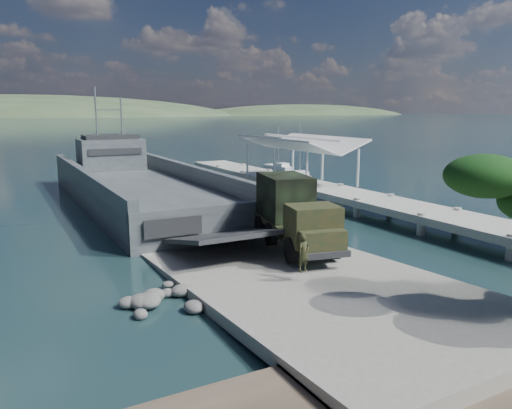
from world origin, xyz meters
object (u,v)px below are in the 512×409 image
(pier, at_px, (306,179))
(soldier, at_px, (304,262))
(military_truck, at_px, (293,213))
(sailboat_near, at_px, (300,177))
(landing_craft, at_px, (140,193))
(sailboat_far, at_px, (279,168))

(pier, distance_m, soldier, 23.55)
(military_truck, relative_size, sailboat_near, 1.29)
(pier, xyz_separation_m, soldier, (-13.42, -19.35, -0.30))
(military_truck, distance_m, soldier, 5.49)
(sailboat_near, bearing_deg, landing_craft, -144.34)
(pier, xyz_separation_m, sailboat_near, (5.48, 9.20, -1.27))
(landing_craft, bearing_deg, military_truck, -80.18)
(pier, distance_m, sailboat_near, 10.79)
(landing_craft, xyz_separation_m, sailboat_far, (21.78, 13.80, -0.56))
(military_truck, distance_m, sailboat_far, 37.52)
(sailboat_near, relative_size, sailboat_far, 1.09)
(sailboat_far, bearing_deg, sailboat_near, -112.01)
(pier, bearing_deg, soldier, -124.73)
(landing_craft, height_order, sailboat_near, landing_craft)
(pier, relative_size, landing_craft, 1.23)
(military_truck, xyz_separation_m, soldier, (-2.57, -4.76, -0.99))
(landing_craft, distance_m, sailboat_far, 25.79)
(landing_craft, height_order, soldier, landing_craft)
(soldier, height_order, sailboat_near, sailboat_near)
(landing_craft, bearing_deg, sailboat_far, 33.17)
(sailboat_near, distance_m, sailboat_far, 8.95)
(military_truck, height_order, soldier, military_truck)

